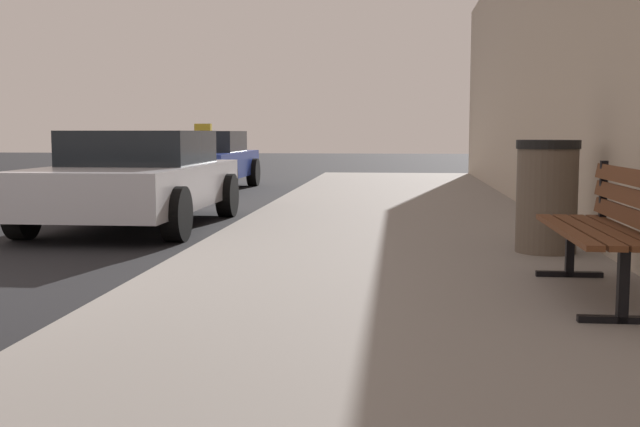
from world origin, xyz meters
TOP-DOWN VIEW (x-y plane):
  - sidewalk at (4.00, 0.00)m, footprint 4.00×32.00m
  - bench at (5.39, 0.14)m, footprint 0.51×1.71m
  - trash_bin at (5.35, 2.12)m, footprint 0.57×0.57m
  - car_silver at (0.55, 4.85)m, footprint 2.07×4.16m
  - car_blue at (-0.26, 11.44)m, footprint 2.02×4.01m

SIDE VIEW (x-z plane):
  - sidewalk at x=4.00m, z-range 0.00..0.15m
  - car_blue at x=-0.26m, z-range -0.07..1.36m
  - car_silver at x=0.55m, z-range 0.01..1.28m
  - bench at x=5.39m, z-range 0.22..1.11m
  - trash_bin at x=5.35m, z-range 0.15..1.19m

